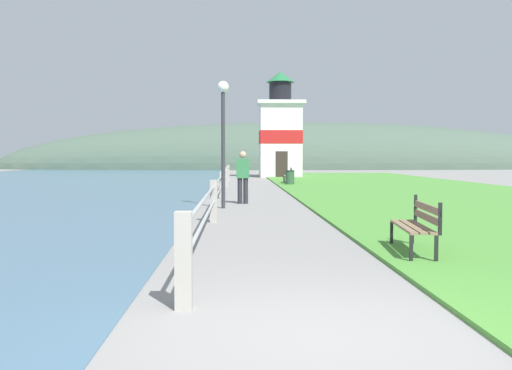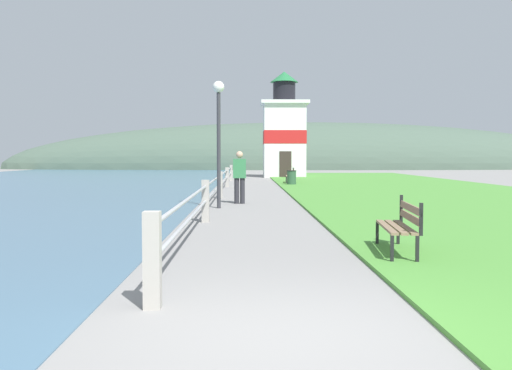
{
  "view_description": "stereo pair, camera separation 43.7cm",
  "coord_description": "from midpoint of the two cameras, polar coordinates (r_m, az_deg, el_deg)",
  "views": [
    {
      "loc": [
        -0.79,
        -5.04,
        1.63
      ],
      "look_at": [
        0.11,
        21.2,
        0.3
      ],
      "focal_mm": 40.0,
      "sensor_mm": 36.0,
      "label": 1
    },
    {
      "loc": [
        -0.35,
        -5.05,
        1.63
      ],
      "look_at": [
        0.11,
        21.2,
        0.3
      ],
      "focal_mm": 40.0,
      "sensor_mm": 36.0,
      "label": 2
    }
  ],
  "objects": [
    {
      "name": "distant_hillside",
      "position": [
        74.33,
        4.67,
        1.64
      ],
      "size": [
        80.0,
        16.0,
        12.0
      ],
      "color": "#475B4C",
      "rests_on": "ground_plane"
    },
    {
      "name": "seawall_railing",
      "position": [
        22.06,
        -3.99,
        0.29
      ],
      "size": [
        0.18,
        32.14,
        1.05
      ],
      "color": "#A8A399",
      "rests_on": "ground_plane"
    },
    {
      "name": "grass_verge",
      "position": [
        25.77,
        16.2,
        -0.78
      ],
      "size": [
        12.0,
        58.17,
        0.06
      ],
      "color": "#4C8E38",
      "rests_on": "ground_plane"
    },
    {
      "name": "park_bench_midway",
      "position": [
        33.95,
        2.93,
        1.05
      ],
      "size": [
        0.57,
        1.76,
        0.94
      ],
      "rotation": [
        0.0,
        0.0,
        3.08
      ],
      "color": "#846B51",
      "rests_on": "ground_plane"
    },
    {
      "name": "person_strolling",
      "position": [
        19.54,
        -1.97,
        0.98
      ],
      "size": [
        0.44,
        0.24,
        1.8
      ],
      "rotation": [
        0.0,
        0.0,
        1.57
      ],
      "color": "#28282D",
      "rests_on": "ground_plane"
    },
    {
      "name": "park_bench_near",
      "position": [
        9.71,
        14.62,
        -3.66
      ],
      "size": [
        0.65,
        1.82,
        0.94
      ],
      "rotation": [
        0.0,
        0.0,
        3.04
      ],
      "color": "#846B51",
      "rests_on": "ground_plane"
    },
    {
      "name": "ground_plane",
      "position": [
        5.33,
        4.44,
        -14.93
      ],
      "size": [
        160.0,
        160.0,
        0.0
      ],
      "primitive_type": "plane",
      "color": "gray"
    },
    {
      "name": "lighthouse",
      "position": [
        44.69,
        2.15,
        5.21
      ],
      "size": [
        3.65,
        3.65,
        8.19
      ],
      "color": "white",
      "rests_on": "ground_plane"
    },
    {
      "name": "lamp_post",
      "position": [
        17.85,
        -4.01,
        6.45
      ],
      "size": [
        0.36,
        0.36,
        3.96
      ],
      "color": "#333338",
      "rests_on": "ground_plane"
    },
    {
      "name": "trash_bin",
      "position": [
        31.86,
        3.02,
        0.73
      ],
      "size": [
        0.54,
        0.54,
        0.84
      ],
      "color": "#2D5138",
      "rests_on": "ground_plane"
    }
  ]
}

